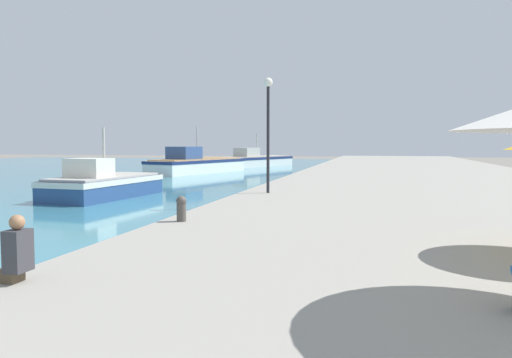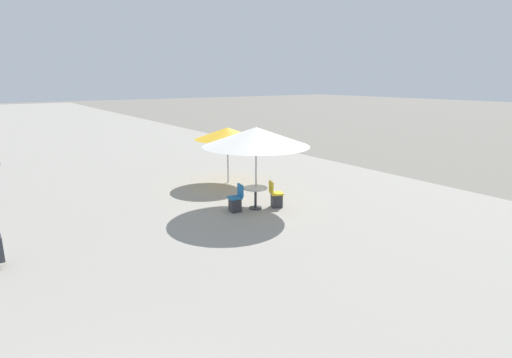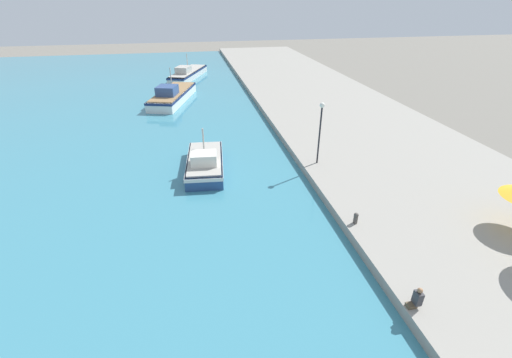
{
  "view_description": "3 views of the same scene",
  "coord_description": "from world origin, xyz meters",
  "px_view_note": "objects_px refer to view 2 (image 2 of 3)",
  "views": [
    {
      "loc": [
        5.42,
        1.33,
        2.59
      ],
      "look_at": [
        1.5,
        17.31,
        1.41
      ],
      "focal_mm": 35.0,
      "sensor_mm": 36.0,
      "label": 1
    },
    {
      "loc": [
        0.48,
        -3.14,
        4.87
      ],
      "look_at": [
        7.99,
        7.57,
        1.61
      ],
      "focal_mm": 28.0,
      "sensor_mm": 36.0,
      "label": 2
    },
    {
      "loc": [
        -7.71,
        -0.95,
        11.73
      ],
      "look_at": [
        -4.0,
        18.0,
        1.21
      ],
      "focal_mm": 24.0,
      "sensor_mm": 36.0,
      "label": 3
    }
  ],
  "objects_px": {
    "cafe_umbrella_pink": "(256,137)",
    "cafe_umbrella_white": "(227,133)",
    "cafe_chair_right": "(276,198)",
    "cafe_table": "(255,193)"
  },
  "relations": [
    {
      "from": "cafe_umbrella_pink",
      "to": "cafe_umbrella_white",
      "type": "xyz_separation_m",
      "value": [
        0.99,
        3.49,
        -0.33
      ]
    },
    {
      "from": "cafe_umbrella_pink",
      "to": "cafe_chair_right",
      "type": "bearing_deg",
      "value": -32.68
    },
    {
      "from": "cafe_umbrella_white",
      "to": "cafe_chair_right",
      "type": "bearing_deg",
      "value": -96.19
    },
    {
      "from": "cafe_umbrella_pink",
      "to": "cafe_umbrella_white",
      "type": "bearing_deg",
      "value": 74.09
    },
    {
      "from": "cafe_umbrella_pink",
      "to": "cafe_chair_right",
      "type": "height_order",
      "value": "cafe_umbrella_pink"
    },
    {
      "from": "cafe_umbrella_pink",
      "to": "cafe_table",
      "type": "xyz_separation_m",
      "value": [
        -0.1,
        -0.1,
        -1.9
      ]
    },
    {
      "from": "cafe_umbrella_white",
      "to": "cafe_table",
      "type": "height_order",
      "value": "cafe_umbrella_white"
    },
    {
      "from": "cafe_chair_right",
      "to": "cafe_table",
      "type": "bearing_deg",
      "value": -90.0
    },
    {
      "from": "cafe_umbrella_pink",
      "to": "cafe_chair_right",
      "type": "relative_size",
      "value": 3.92
    },
    {
      "from": "cafe_umbrella_pink",
      "to": "cafe_umbrella_white",
      "type": "height_order",
      "value": "cafe_umbrella_pink"
    },
    {
      "from": "cafe_chair_right",
      "to": "cafe_umbrella_pink",
      "type": "bearing_deg",
      "value": -101.18
    },
    {
      "from": "cafe_table",
      "to": "cafe_chair_right",
      "type": "height_order",
      "value": "cafe_chair_right"
    },
    {
      "from": "cafe_table",
      "to": "cafe_chair_right",
      "type": "bearing_deg",
      "value": -21.5
    },
    {
      "from": "cafe_umbrella_pink",
      "to": "cafe_chair_right",
      "type": "distance_m",
      "value": 2.22
    },
    {
      "from": "cafe_umbrella_pink",
      "to": "cafe_chair_right",
      "type": "xyz_separation_m",
      "value": [
        0.58,
        -0.37,
        -2.11
      ]
    }
  ]
}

